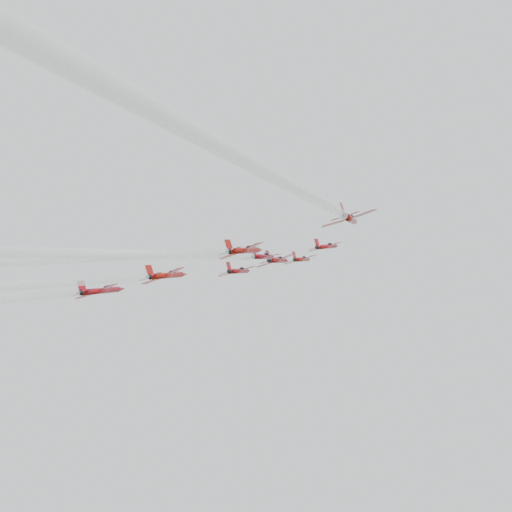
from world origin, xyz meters
The scene contains 7 objects.
jet_lead centered at (-0.85, 27.72, 175.83)m, with size 9.15×11.80×7.14m.
jet_row2_left centered at (-11.31, 13.85, 168.20)m, with size 9.99×12.88×7.79m.
jet_row2_center centered at (-1.24, 14.85, 168.75)m, with size 10.38×13.39×8.10m.
jet_row2_right centered at (11.09, 15.32, 169.00)m, with size 8.47×10.93×6.61m.
jet_center centered at (2.43, -37.12, 140.07)m, with size 8.96×85.69×47.89m.
jet_rear_right centered at (7.03, -54.86, 130.30)m, with size 9.41×89.96×50.27m.
jet_rear_farright centered at (27.62, -56.41, 129.45)m, with size 9.82×93.89×52.47m.
Camera 1 is at (56.84, -100.16, 89.36)m, focal length 45.00 mm.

